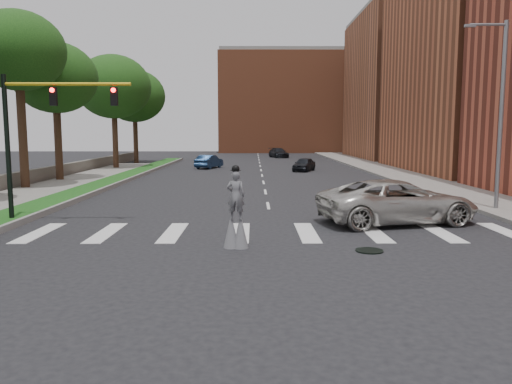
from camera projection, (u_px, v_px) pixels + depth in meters
name	position (u px, v px, depth m)	size (l,w,h in m)	color
ground_plane	(275.00, 238.00, 18.18)	(160.00, 160.00, 0.00)	black
grass_median	(113.00, 181.00, 37.96)	(2.00, 60.00, 0.25)	#164A15
median_curb	(126.00, 181.00, 37.96)	(0.20, 60.00, 0.28)	gray
sidewalk_left	(10.00, 199.00, 28.02)	(4.00, 60.00, 0.18)	slate
sidewalk_right	(407.00, 175.00, 43.06)	(5.00, 90.00, 0.18)	slate
stone_wall	(51.00, 173.00, 39.86)	(0.50, 56.00, 1.10)	#5B564E
manhole	(369.00, 251.00, 16.21)	(0.90, 0.90, 0.04)	black
building_mid	(496.00, 44.00, 46.63)	(16.00, 22.00, 24.00)	#A05232
building_far	(414.00, 88.00, 70.69)	(16.00, 22.00, 20.00)	#A0593B
building_backdrop	(289.00, 104.00, 94.55)	(26.00, 14.00, 18.00)	#A05232
streetlight	(500.00, 110.00, 23.61)	(2.05, 0.20, 9.00)	slate
traffic_signal	(36.00, 125.00, 20.61)	(5.30, 0.23, 6.20)	black
stilt_performer	(236.00, 216.00, 16.58)	(0.84, 0.56, 2.78)	#352015
suv_crossing	(398.00, 201.00, 21.08)	(3.08, 6.68, 1.86)	beige
car_near	(304.00, 164.00, 48.79)	(1.57, 3.90, 1.33)	black
car_mid	(209.00, 162.00, 52.47)	(1.49, 4.27, 1.41)	navy
car_far	(278.00, 153.00, 74.05)	(1.98, 4.86, 1.41)	black
tree_2	(18.00, 52.00, 32.20)	(6.05, 6.05, 11.63)	#352015
tree_3	(55.00, 78.00, 37.71)	(6.30, 6.30, 10.59)	#352015
tree_4	(113.00, 87.00, 50.32)	(7.53, 7.53, 11.55)	#352015
tree_5	(134.00, 96.00, 60.34)	(7.42, 7.42, 11.28)	#352015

